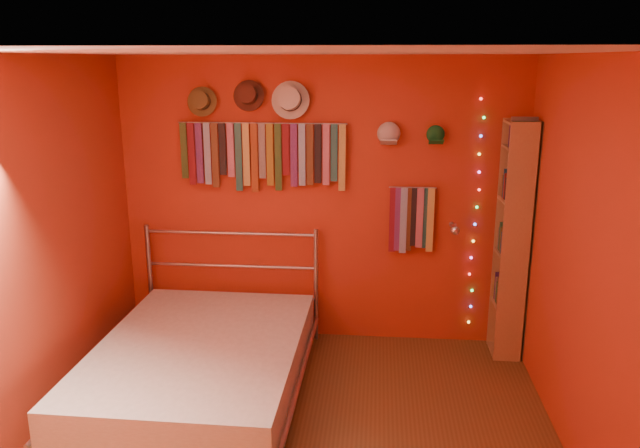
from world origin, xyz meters
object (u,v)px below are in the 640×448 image
(tie_rack, at_px, (262,153))
(bookshelf, at_px, (517,240))
(bed, at_px, (200,367))
(reading_lamp, at_px, (455,229))

(tie_rack, bearing_deg, bookshelf, -4.12)
(tie_rack, relative_size, bookshelf, 0.72)
(tie_rack, xyz_separation_m, bed, (-0.30, -1.11, -1.45))
(tie_rack, height_order, reading_lamp, tie_rack)
(reading_lamp, xyz_separation_m, bookshelf, (0.52, 0.03, -0.09))
(tie_rack, bearing_deg, bed, -104.92)
(tie_rack, distance_m, bed, 1.85)
(tie_rack, bearing_deg, reading_lamp, -6.60)
(bookshelf, bearing_deg, bed, -158.65)
(reading_lamp, distance_m, bookshelf, 0.53)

